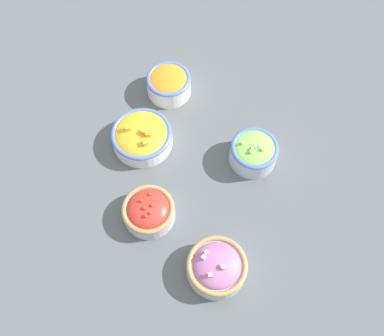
# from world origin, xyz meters

# --- Properties ---
(ground_plane) EXTENTS (3.00, 3.00, 0.00)m
(ground_plane) POSITION_xyz_m (0.00, 0.00, 0.00)
(ground_plane) COLOR #4C5156
(bowl_squash) EXTENTS (0.15, 0.15, 0.07)m
(bowl_squash) POSITION_xyz_m (-0.15, -0.02, 0.03)
(bowl_squash) COLOR silver
(bowl_squash) RESTS_ON ground_plane
(bowl_lettuce) EXTENTS (0.11, 0.11, 0.07)m
(bowl_lettuce) POSITION_xyz_m (0.08, 0.13, 0.04)
(bowl_lettuce) COLOR #B2C1CC
(bowl_lettuce) RESTS_ON ground_plane
(bowl_carrots) EXTENTS (0.11, 0.11, 0.06)m
(bowl_carrots) POSITION_xyz_m (-0.21, 0.14, 0.03)
(bowl_carrots) COLOR silver
(bowl_carrots) RESTS_ON ground_plane
(bowl_red_onion) EXTENTS (0.13, 0.13, 0.07)m
(bowl_red_onion) POSITION_xyz_m (0.19, -0.13, 0.03)
(bowl_red_onion) COLOR #B2C1CC
(bowl_red_onion) RESTS_ON ground_plane
(bowl_cherry_tomatoes) EXTENTS (0.12, 0.12, 0.06)m
(bowl_cherry_tomatoes) POSITION_xyz_m (0.00, -0.14, 0.03)
(bowl_cherry_tomatoes) COLOR #B2C1CC
(bowl_cherry_tomatoes) RESTS_ON ground_plane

